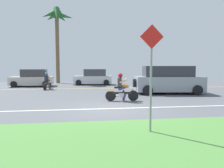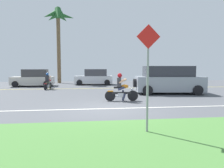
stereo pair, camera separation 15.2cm
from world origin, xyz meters
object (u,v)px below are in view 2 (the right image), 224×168
(motorcyclist_distant, at_px, (48,82))
(suv_nearby, at_px, (168,80))
(palm_tree_0, at_px, (58,22))
(street_sign, at_px, (148,69))
(motorcyclist, at_px, (121,89))
(parked_car_1, at_px, (94,77))
(parked_car_0, at_px, (34,78))

(motorcyclist_distant, bearing_deg, suv_nearby, -23.53)
(suv_nearby, distance_m, motorcyclist_distant, 9.46)
(palm_tree_0, bearing_deg, street_sign, -75.81)
(motorcyclist, relative_size, motorcyclist_distant, 1.09)
(parked_car_1, bearing_deg, parked_car_0, -167.97)
(parked_car_0, relative_size, street_sign, 1.35)
(parked_car_1, xyz_separation_m, street_sign, (0.85, -16.13, 0.98))
(palm_tree_0, relative_size, motorcyclist_distant, 5.27)
(motorcyclist, bearing_deg, suv_nearby, 36.50)
(suv_nearby, height_order, palm_tree_0, palm_tree_0)
(palm_tree_0, bearing_deg, suv_nearby, -50.99)
(suv_nearby, distance_m, parked_car_1, 9.31)
(motorcyclist, distance_m, street_sign, 5.51)
(motorcyclist_distant, bearing_deg, motorcyclist, -52.67)
(motorcyclist, bearing_deg, palm_tree_0, 110.27)
(motorcyclist_distant, relative_size, street_sign, 0.56)
(motorcyclist, xyz_separation_m, parked_car_0, (-6.81, 9.51, 0.12))
(parked_car_0, height_order, street_sign, street_sign)
(motorcyclist, height_order, parked_car_1, parked_car_1)
(suv_nearby, bearing_deg, parked_car_0, 147.20)
(motorcyclist, height_order, parked_car_0, parked_car_0)
(suv_nearby, bearing_deg, motorcyclist_distant, 156.47)
(parked_car_0, bearing_deg, suv_nearby, -32.80)
(parked_car_0, bearing_deg, street_sign, -66.09)
(parked_car_1, bearing_deg, suv_nearby, -59.29)
(suv_nearby, height_order, parked_car_1, suv_nearby)
(motorcyclist, xyz_separation_m, parked_car_1, (-1.05, 10.74, 0.13))
(parked_car_1, bearing_deg, street_sign, -86.98)
(palm_tree_0, bearing_deg, motorcyclist_distant, -90.06)
(motorcyclist, height_order, palm_tree_0, palm_tree_0)
(parked_car_0, bearing_deg, parked_car_1, 12.03)
(motorcyclist, xyz_separation_m, motorcyclist_distant, (-4.97, 6.51, -0.05))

